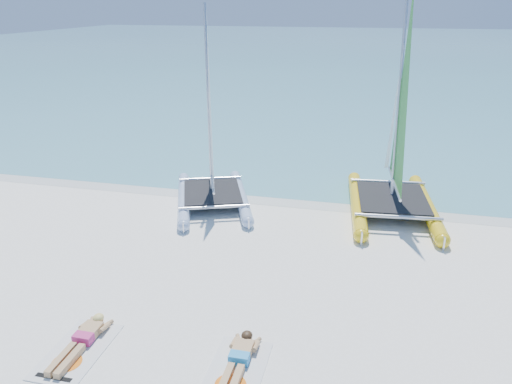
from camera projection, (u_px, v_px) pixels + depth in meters
ground at (265, 286)px, 11.65m from camera, size 140.00×140.00×0.00m
sea at (363, 49)px, 68.85m from camera, size 140.00×115.00×0.01m
wet_sand_strip at (301, 200)px, 16.64m from camera, size 140.00×1.40×0.01m
catamaran_blue at (211, 146)px, 15.84m from camera, size 3.76×5.17×6.39m
catamaran_yellow at (396, 136)px, 15.48m from camera, size 3.04×5.85×7.32m
towel_a at (77, 351)px, 9.48m from camera, size 1.00×1.85×0.02m
sunbather_a at (82, 340)px, 9.61m from camera, size 0.37×1.73×0.26m
towel_b at (236, 372)px, 8.94m from camera, size 1.00×1.85×0.02m
sunbather_b at (239, 360)px, 9.08m from camera, size 0.37×1.73×0.26m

